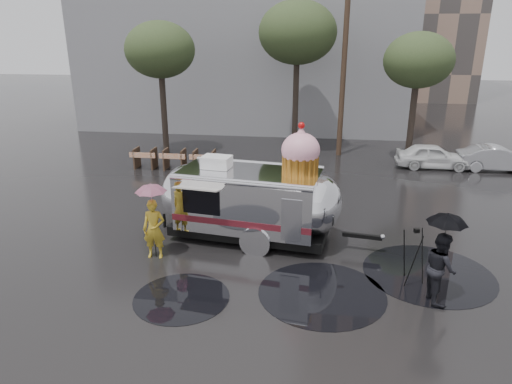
# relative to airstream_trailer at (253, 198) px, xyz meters

# --- Properties ---
(ground) EXTENTS (120.00, 120.00, 0.00)m
(ground) POSITION_rel_airstream_trailer_xyz_m (0.60, -2.63, -1.39)
(ground) COLOR black
(ground) RESTS_ON ground
(puddles) EXTENTS (9.44, 5.15, 0.01)m
(puddles) POSITION_rel_airstream_trailer_xyz_m (2.82, -2.61, -1.39)
(puddles) COLOR black
(puddles) RESTS_ON ground
(grey_building) EXTENTS (22.00, 12.00, 13.00)m
(grey_building) POSITION_rel_airstream_trailer_xyz_m (-3.40, 21.37, 5.11)
(grey_building) COLOR slate
(grey_building) RESTS_ON ground
(utility_pole) EXTENTS (1.60, 0.28, 9.00)m
(utility_pole) POSITION_rel_airstream_trailer_xyz_m (3.10, 11.37, 3.23)
(utility_pole) COLOR #473323
(utility_pole) RESTS_ON ground
(tree_left) EXTENTS (3.64, 3.64, 6.95)m
(tree_left) POSITION_rel_airstream_trailer_xyz_m (-6.40, 10.37, 4.09)
(tree_left) COLOR #382D26
(tree_left) RESTS_ON ground
(tree_mid) EXTENTS (4.20, 4.20, 8.03)m
(tree_mid) POSITION_rel_airstream_trailer_xyz_m (0.60, 12.37, 4.95)
(tree_mid) COLOR #382D26
(tree_mid) RESTS_ON ground
(tree_right) EXTENTS (3.36, 3.36, 6.42)m
(tree_right) POSITION_rel_airstream_trailer_xyz_m (6.60, 10.37, 3.67)
(tree_right) COLOR #382D26
(tree_right) RESTS_ON ground
(barricade_row) EXTENTS (4.30, 0.80, 1.00)m
(barricade_row) POSITION_rel_airstream_trailer_xyz_m (-4.95, 7.34, -0.87)
(barricade_row) COLOR #473323
(barricade_row) RESTS_ON ground
(airstream_trailer) EXTENTS (7.31, 3.08, 3.96)m
(airstream_trailer) POSITION_rel_airstream_trailer_xyz_m (0.00, 0.00, 0.00)
(airstream_trailer) COLOR silver
(airstream_trailer) RESTS_ON ground
(person_left) EXTENTS (0.68, 0.49, 1.79)m
(person_left) POSITION_rel_airstream_trailer_xyz_m (-2.67, -1.73, -0.49)
(person_left) COLOR gold
(person_left) RESTS_ON ground
(umbrella_pink) EXTENTS (1.11, 1.11, 2.30)m
(umbrella_pink) POSITION_rel_airstream_trailer_xyz_m (-2.67, -1.73, 0.54)
(umbrella_pink) COLOR pink
(umbrella_pink) RESTS_ON ground
(person_right) EXTENTS (0.61, 0.93, 1.82)m
(person_right) POSITION_rel_airstream_trailer_xyz_m (5.09, -2.99, -0.48)
(person_right) COLOR black
(person_right) RESTS_ON ground
(umbrella_black) EXTENTS (1.17, 1.17, 2.34)m
(umbrella_black) POSITION_rel_airstream_trailer_xyz_m (5.09, -2.99, 0.56)
(umbrella_black) COLOR black
(umbrella_black) RESTS_ON ground
(tripod) EXTENTS (0.64, 0.61, 1.57)m
(tripod) POSITION_rel_airstream_trailer_xyz_m (4.62, -2.18, -0.45)
(tripod) COLOR black
(tripod) RESTS_ON ground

